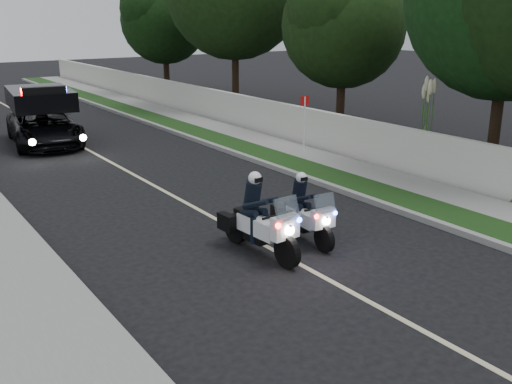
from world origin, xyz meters
TOP-DOWN VIEW (x-y plane):
  - ground at (0.00, 0.00)m, footprint 120.00×120.00m
  - curb_right at (4.10, 10.00)m, footprint 0.20×60.00m
  - grass_verge at (4.80, 10.00)m, footprint 1.20×60.00m
  - sidewalk_right at (6.10, 10.00)m, footprint 1.40×60.00m
  - property_wall at (7.10, 10.00)m, footprint 0.22×60.00m
  - lane_marking at (0.00, 10.00)m, footprint 0.12×50.00m
  - police_moto_left at (-0.37, 1.28)m, footprint 0.87×2.14m
  - police_moto_right at (0.90, 1.38)m, footprint 0.78×1.88m
  - police_suv at (-1.02, 14.99)m, footprint 3.00×5.41m
  - sign_post at (6.00, 7.70)m, footprint 0.38×0.38m
  - pampas_far at (7.60, 3.71)m, footprint 1.62×1.62m
  - tree_right_b at (9.74, 2.72)m, footprint 7.25×7.25m
  - tree_right_c at (10.29, 10.54)m, footprint 5.55×5.55m
  - tree_right_d at (9.88, 18.29)m, footprint 8.86×8.86m
  - tree_right_e at (9.53, 25.81)m, footprint 6.02×6.02m

SIDE VIEW (x-z plane):
  - ground at x=0.00m, z-range 0.00..0.00m
  - police_moto_left at x=-0.37m, z-range -0.89..0.89m
  - police_moto_right at x=0.90m, z-range -0.78..0.78m
  - police_suv at x=-1.02m, z-range -1.25..1.25m
  - sign_post at x=6.00m, z-range -1.12..1.12m
  - pampas_far at x=7.60m, z-range -1.78..1.78m
  - tree_right_b at x=9.74m, z-range -5.26..5.26m
  - tree_right_c at x=10.29m, z-range -4.30..4.30m
  - tree_right_d at x=9.88m, z-range -5.98..5.98m
  - tree_right_e at x=9.53m, z-range -4.44..4.44m
  - lane_marking at x=0.00m, z-range 0.00..0.01m
  - curb_right at x=4.10m, z-range 0.00..0.15m
  - grass_verge at x=4.80m, z-range 0.00..0.16m
  - sidewalk_right at x=6.10m, z-range 0.00..0.16m
  - property_wall at x=7.10m, z-range 0.00..1.50m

